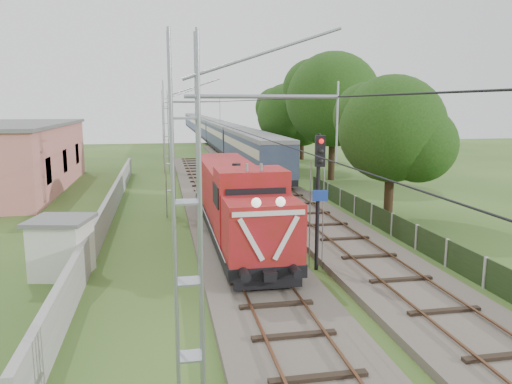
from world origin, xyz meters
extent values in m
plane|color=#30481B|center=(0.00, 0.00, 0.00)|extent=(140.00, 140.00, 0.00)
cube|color=#6B6054|center=(0.00, 7.00, 0.15)|extent=(4.20, 70.00, 0.30)
cube|color=black|center=(0.00, 7.00, 0.35)|extent=(2.40, 70.00, 0.10)
cube|color=brown|center=(-0.85, 7.00, 0.42)|extent=(0.08, 70.00, 0.05)
cube|color=brown|center=(0.85, 7.00, 0.42)|extent=(0.08, 70.00, 0.05)
cube|color=#6B6054|center=(5.00, 20.00, 0.15)|extent=(4.20, 80.00, 0.30)
cube|color=black|center=(5.00, 20.00, 0.35)|extent=(2.40, 80.00, 0.10)
cube|color=brown|center=(4.15, 20.00, 0.42)|extent=(0.08, 80.00, 0.05)
cube|color=brown|center=(5.85, 20.00, 0.42)|extent=(0.08, 80.00, 0.05)
cylinder|color=gray|center=(-1.50, -8.00, 6.80)|extent=(3.00, 0.08, 0.08)
cylinder|color=gray|center=(-1.50, 12.00, 6.80)|extent=(3.00, 0.08, 0.08)
cylinder|color=gray|center=(-1.50, 32.00, 6.80)|extent=(3.00, 0.08, 0.08)
cylinder|color=black|center=(0.00, 12.00, 5.50)|extent=(0.03, 70.00, 0.03)
cylinder|color=black|center=(0.00, 12.00, 6.80)|extent=(0.03, 70.00, 0.03)
cube|color=#9E9E99|center=(-6.50, 12.00, 0.75)|extent=(0.25, 40.00, 1.50)
cube|color=#C76B6C|center=(-15.00, 24.00, 2.50)|extent=(8.00, 20.00, 5.00)
cube|color=#606060|center=(-15.00, 24.00, 5.10)|extent=(8.40, 20.40, 0.25)
cube|color=black|center=(-11.05, 18.00, 2.20)|extent=(0.10, 1.60, 1.80)
cube|color=black|center=(-11.05, 24.00, 2.20)|extent=(0.10, 1.60, 1.80)
cube|color=black|center=(-11.05, 30.00, 2.20)|extent=(0.10, 1.60, 1.80)
cube|color=black|center=(8.00, 3.00, 0.60)|extent=(0.05, 32.00, 1.15)
cube|color=#9E9E99|center=(8.00, 18.00, 0.60)|extent=(0.12, 0.12, 1.20)
cube|color=black|center=(0.00, 6.18, 0.96)|extent=(2.76, 15.65, 0.46)
cube|color=black|center=(0.00, 1.12, 0.68)|extent=(2.02, 3.31, 0.46)
cube|color=black|center=(0.00, 11.24, 0.68)|extent=(2.02, 3.31, 0.46)
cube|color=black|center=(0.00, -1.55, 0.59)|extent=(2.39, 0.23, 0.32)
cube|color=#AD1326|center=(0.00, -0.49, 2.24)|extent=(2.67, 2.30, 2.12)
sphere|color=white|center=(-0.41, -1.60, 3.44)|extent=(0.33, 0.33, 0.33)
sphere|color=white|center=(0.41, -1.60, 3.44)|extent=(0.33, 0.33, 0.33)
cube|color=silver|center=(-0.60, -1.66, 2.20)|extent=(0.92, 0.06, 1.54)
cube|color=silver|center=(0.60, -1.66, 2.20)|extent=(0.92, 0.06, 1.54)
cube|color=silver|center=(0.00, -1.66, 3.07)|extent=(2.49, 0.06, 0.17)
cube|color=#AD1326|center=(0.00, 1.76, 2.66)|extent=(2.76, 2.21, 2.95)
cube|color=black|center=(0.00, 0.64, 3.12)|extent=(2.30, 0.06, 0.83)
cube|color=#AD1326|center=(0.00, 8.43, 2.38)|extent=(2.58, 11.14, 2.39)
cylinder|color=black|center=(0.00, 5.63, 3.72)|extent=(0.40, 0.40, 0.37)
cylinder|color=gray|center=(-0.28, 1.03, 4.27)|extent=(0.11, 0.11, 0.32)
cylinder|color=gray|center=(0.28, 1.03, 4.27)|extent=(0.11, 0.11, 0.32)
cube|color=black|center=(5.00, 28.24, 0.89)|extent=(2.81, 21.29, 0.48)
cube|color=#334355|center=(5.00, 28.24, 2.43)|extent=(2.90, 21.29, 2.61)
cube|color=#B7AE8E|center=(5.00, 28.24, 2.92)|extent=(2.94, 20.44, 0.73)
cube|color=slate|center=(5.00, 28.24, 3.89)|extent=(2.95, 21.29, 0.34)
cube|color=black|center=(5.00, 50.50, 0.89)|extent=(2.81, 21.29, 0.48)
cube|color=#334355|center=(5.00, 50.50, 2.43)|extent=(2.90, 21.29, 2.61)
cube|color=#B7AE8E|center=(5.00, 50.50, 2.92)|extent=(2.94, 20.44, 0.73)
cube|color=slate|center=(5.00, 50.50, 3.89)|extent=(2.95, 21.29, 0.34)
cube|color=black|center=(5.00, 72.76, 0.89)|extent=(2.81, 21.29, 0.48)
cube|color=#334355|center=(5.00, 72.76, 2.43)|extent=(2.90, 21.29, 2.61)
cube|color=#B7AE8E|center=(5.00, 72.76, 2.92)|extent=(2.94, 20.44, 0.73)
cube|color=slate|center=(5.00, 72.76, 3.89)|extent=(2.95, 21.29, 0.34)
cube|color=black|center=(5.00, 95.02, 0.89)|extent=(2.81, 21.29, 0.48)
cube|color=#334355|center=(5.00, 95.02, 2.43)|extent=(2.90, 21.29, 2.61)
cube|color=#B7AE8E|center=(5.00, 95.02, 2.92)|extent=(2.94, 20.44, 0.73)
cube|color=slate|center=(5.00, 95.02, 3.89)|extent=(2.95, 21.29, 0.34)
cube|color=black|center=(5.00, 117.28, 0.89)|extent=(2.81, 21.29, 0.48)
cube|color=#334355|center=(5.00, 117.28, 2.43)|extent=(2.90, 21.29, 2.61)
cube|color=#B7AE8E|center=(5.00, 117.28, 2.92)|extent=(2.94, 20.44, 0.73)
cube|color=slate|center=(5.00, 117.28, 3.89)|extent=(2.95, 21.29, 0.34)
cylinder|color=black|center=(2.61, 1.19, 2.76)|extent=(0.15, 0.15, 5.52)
cube|color=black|center=(2.61, 1.02, 4.86)|extent=(0.42, 0.31, 1.22)
sphere|color=red|center=(2.61, 0.89, 5.25)|extent=(0.20, 0.20, 0.20)
sphere|color=black|center=(2.61, 0.89, 4.86)|extent=(0.20, 0.20, 0.20)
sphere|color=black|center=(2.61, 0.89, 4.47)|extent=(0.20, 0.20, 0.20)
cube|color=#1A3A9C|center=(2.66, 1.06, 3.09)|extent=(0.61, 0.17, 0.44)
cube|color=silver|center=(-7.40, 2.38, 1.07)|extent=(2.31, 2.31, 2.14)
cube|color=#606060|center=(-7.40, 2.38, 2.24)|extent=(2.66, 2.66, 0.15)
cylinder|color=#372116|center=(9.52, 9.20, 1.87)|extent=(0.53, 0.53, 3.74)
sphere|color=#16360E|center=(9.52, 9.20, 5.27)|extent=(6.12, 6.12, 6.12)
sphere|color=#16360E|center=(10.75, 8.28, 4.42)|extent=(4.28, 4.28, 4.28)
sphere|color=#16360E|center=(8.45, 10.27, 5.95)|extent=(3.98, 3.98, 3.98)
cylinder|color=#372116|center=(11.32, 24.42, 2.50)|extent=(0.57, 0.57, 5.00)
sphere|color=#16360E|center=(11.32, 24.42, 7.05)|extent=(8.18, 8.18, 8.18)
sphere|color=#16360E|center=(12.96, 23.19, 5.91)|extent=(5.73, 5.73, 5.73)
sphere|color=#16360E|center=(9.89, 25.85, 7.96)|extent=(5.32, 5.32, 5.32)
cylinder|color=#372116|center=(9.56, 33.07, 1.97)|extent=(0.52, 0.52, 3.95)
sphere|color=#16360E|center=(9.56, 33.07, 5.56)|extent=(6.46, 6.46, 6.46)
sphere|color=#16360E|center=(10.85, 32.10, 4.67)|extent=(4.52, 4.52, 4.52)
sphere|color=#16360E|center=(8.43, 34.20, 6.28)|extent=(4.20, 4.20, 4.20)
cylinder|color=#372116|center=(13.29, 40.83, 1.67)|extent=(0.51, 0.51, 3.34)
sphere|color=#16360E|center=(13.29, 40.83, 4.70)|extent=(5.46, 5.46, 5.46)
sphere|color=#16360E|center=(14.38, 40.01, 3.94)|extent=(3.82, 3.82, 3.82)
sphere|color=#16360E|center=(12.33, 41.78, 5.31)|extent=(3.55, 3.55, 3.55)
camera|label=1|loc=(-3.44, -17.49, 6.66)|focal=35.00mm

